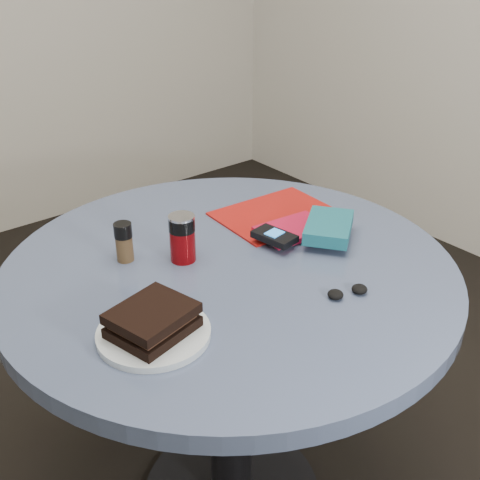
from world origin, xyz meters
TOP-DOWN VIEW (x-y plane):
  - table at (0.00, 0.00)m, footprint 1.00×1.00m
  - plate at (-0.27, -0.12)m, footprint 0.22×0.22m
  - sandwich at (-0.27, -0.12)m, footprint 0.16×0.15m
  - soda_can at (-0.07, 0.08)m, footprint 0.07×0.07m
  - pepper_grinder at (-0.17, 0.16)m, footprint 0.05×0.05m
  - magazine at (0.24, 0.12)m, footprint 0.30×0.23m
  - red_book at (0.21, 0.02)m, footprint 0.18×0.13m
  - novel at (0.25, -0.06)m, footprint 0.19×0.18m
  - mp3_player at (0.13, -0.00)m, footprint 0.07×0.11m
  - headphones at (0.11, -0.25)m, footprint 0.09×0.06m

SIDE VIEW (x-z plane):
  - table at x=0.00m, z-range 0.21..0.96m
  - magazine at x=0.24m, z-range 0.75..0.76m
  - plate at x=-0.27m, z-range 0.75..0.76m
  - headphones at x=0.11m, z-range 0.75..0.77m
  - red_book at x=0.21m, z-range 0.76..0.77m
  - mp3_player at x=0.13m, z-range 0.77..0.79m
  - novel at x=0.25m, z-range 0.77..0.80m
  - sandwich at x=-0.27m, z-range 0.76..0.81m
  - pepper_grinder at x=-0.17m, z-range 0.75..0.84m
  - soda_can at x=-0.07m, z-range 0.75..0.86m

